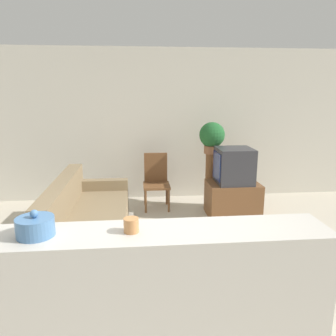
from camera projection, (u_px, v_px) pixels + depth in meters
The scene contains 11 objects.
ground_plane at pixel (153, 317), 2.89m from camera, with size 14.00×14.00×0.00m, color beige.
wall_back at pixel (143, 125), 5.91m from camera, with size 9.00×0.06×2.70m.
couch at pixel (88, 222), 4.26m from camera, with size 0.90×2.09×0.84m.
tv_stand at pixel (233, 199), 5.24m from camera, with size 0.81×0.59×0.54m.
television at pixel (234, 166), 5.11m from camera, with size 0.55×0.54×0.55m.
wooden_chair at pixel (156, 179), 5.57m from camera, with size 0.44×0.44×0.93m.
plant_stand at pixel (211, 180), 5.60m from camera, with size 0.19×0.19×0.94m.
potted_plant at pixel (212, 136), 5.43m from camera, with size 0.42×0.42×0.52m.
foreground_counter at pixel (156, 298), 2.32m from camera, with size 2.42×0.44×1.03m.
decorative_bowl at pixel (35, 226), 2.12m from camera, with size 0.24×0.24×0.18m.
candle_jar at pixel (131, 225), 2.18m from camera, with size 0.10×0.10×0.10m.
Camera 1 is at (-0.11, -2.52, 1.95)m, focal length 35.00 mm.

